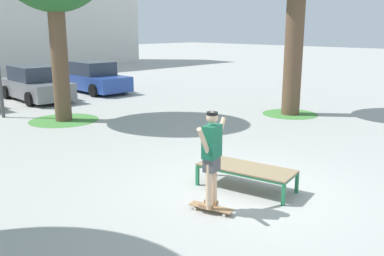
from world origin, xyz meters
The scene contains 8 objects.
ground_plane centered at (0.00, 0.00, 0.00)m, with size 120.00×120.00×0.00m, color #A8A8A3.
skate_box centered at (0.04, 0.05, 0.41)m, with size 1.11×2.01×0.46m.
skateboard centered at (-1.23, -0.16, 0.08)m, with size 0.41×0.82×0.09m.
skater centered at (-1.23, -0.16, 1.07)m, with size 0.98×0.38×1.69m.
grass_patch_near_right centered at (7.16, 3.40, 0.00)m, with size 2.04×2.04×0.01m, color #47893D.
grass_patch_mid_back centered at (0.72, 8.44, 0.00)m, with size 2.36×2.36×0.01m, color #47893D.
car_grey centered at (2.00, 13.12, 0.69)m, with size 2.06×4.27×1.50m.
car_blue centered at (5.13, 13.37, 0.69)m, with size 1.98×4.23×1.50m.
Camera 1 is at (-6.31, -4.67, 3.14)m, focal length 39.18 mm.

